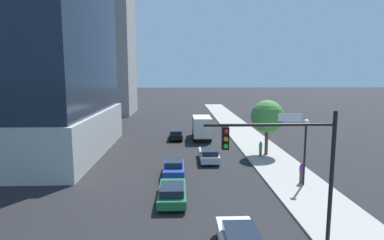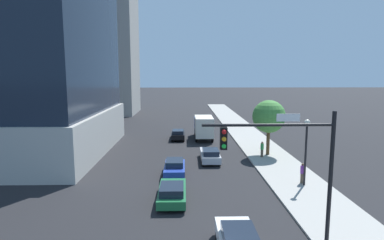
# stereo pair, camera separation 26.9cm
# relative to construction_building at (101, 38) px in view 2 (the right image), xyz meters

# --- Properties ---
(sidewalk) EXTENTS (4.79, 120.00, 0.15)m
(sidewalk) POSITION_rel_construction_building_xyz_m (27.18, -40.73, -16.56)
(sidewalk) COLOR #9E9B93
(sidewalk) RESTS_ON ground
(construction_building) EXTENTS (17.72, 16.74, 39.06)m
(construction_building) POSITION_rel_construction_building_xyz_m (0.00, 0.00, 0.00)
(construction_building) COLOR #9E9B93
(construction_building) RESTS_ON ground
(traffic_light_pole) EXTENTS (6.34, 0.48, 6.90)m
(traffic_light_pole) POSITION_rel_construction_building_xyz_m (23.05, -57.73, -11.75)
(traffic_light_pole) COLOR black
(traffic_light_pole) RESTS_ON sidewalk
(street_lamp) EXTENTS (0.44, 0.44, 5.19)m
(street_lamp) POSITION_rel_construction_building_xyz_m (27.50, -48.52, -13.03)
(street_lamp) COLOR black
(street_lamp) RESTS_ON sidewalk
(street_tree) EXTENTS (3.50, 3.50, 5.88)m
(street_tree) POSITION_rel_construction_building_xyz_m (27.14, -38.80, -12.37)
(street_tree) COLOR brown
(street_tree) RESTS_ON sidewalk
(car_blue) EXTENTS (1.77, 4.09, 1.38)m
(car_blue) POSITION_rel_construction_building_xyz_m (17.27, -45.39, -15.93)
(car_blue) COLOR #233D9E
(car_blue) RESTS_ON ground
(car_silver) EXTENTS (1.83, 4.67, 1.40)m
(car_silver) POSITION_rel_construction_building_xyz_m (20.72, -40.99, -15.94)
(car_silver) COLOR #B7B7BC
(car_silver) RESTS_ON ground
(car_black) EXTENTS (1.75, 4.32, 1.39)m
(car_black) POSITION_rel_construction_building_xyz_m (17.27, -29.84, -15.92)
(car_black) COLOR black
(car_black) RESTS_ON ground
(car_green) EXTENTS (1.88, 4.66, 1.33)m
(car_green) POSITION_rel_construction_building_xyz_m (17.27, -51.20, -15.97)
(car_green) COLOR #1E6638
(car_green) RESTS_ON ground
(box_truck) EXTENTS (2.34, 6.65, 3.16)m
(box_truck) POSITION_rel_construction_building_xyz_m (20.72, -29.61, -14.85)
(box_truck) COLOR #1E4799
(box_truck) RESTS_ON ground
(pedestrian_purple_shirt) EXTENTS (0.34, 0.34, 1.63)m
(pedestrian_purple_shirt) POSITION_rel_construction_building_xyz_m (27.50, -48.07, -15.65)
(pedestrian_purple_shirt) COLOR brown
(pedestrian_purple_shirt) RESTS_ON sidewalk
(pedestrian_green_shirt) EXTENTS (0.34, 0.34, 1.64)m
(pedestrian_green_shirt) POSITION_rel_construction_building_xyz_m (26.26, -39.87, -15.65)
(pedestrian_green_shirt) COLOR brown
(pedestrian_green_shirt) RESTS_ON sidewalk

